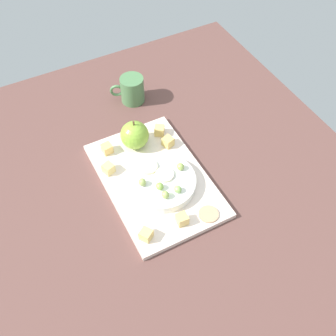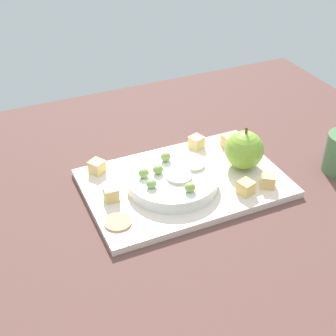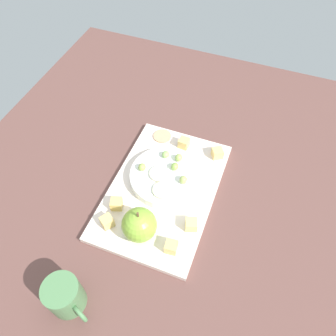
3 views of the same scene
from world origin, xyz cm
name	(u,v)px [view 2 (image 2 of 3)]	position (x,y,z in cm)	size (l,w,h in cm)	color
table	(183,210)	(0.00, 0.00, 2.46)	(113.15, 97.22, 4.93)	brown
platter	(184,183)	(1.96, 3.62, 5.60)	(37.03, 24.28, 1.35)	silver
serving_dish	(172,180)	(-0.75, 3.20, 7.44)	(17.05, 17.05, 2.33)	white
apple_whole	(244,150)	(14.44, 3.20, 10.03)	(7.51, 7.51, 7.51)	#86B438
apple_stem	(246,130)	(14.44, 3.20, 14.39)	(0.50, 0.50, 1.20)	brown
cheese_cube_0	(97,167)	(-12.21, 12.90, 7.54)	(2.53, 2.53, 2.53)	#F3CC71
cheese_cube_1	(229,141)	(15.61, 10.79, 7.54)	(2.53, 2.53, 2.53)	#F1C36C
cheese_cube_2	(196,142)	(9.24, 13.05, 7.54)	(2.53, 2.53, 2.53)	#E7CA75
cheese_cube_3	(111,194)	(-12.41, 3.83, 7.54)	(2.53, 2.53, 2.53)	#E8C36D
cheese_cube_4	(246,188)	(10.33, -4.45, 7.54)	(2.53, 2.53, 2.53)	#F0C969
cheese_cube_5	(268,181)	(15.14, -4.35, 7.54)	(2.53, 2.53, 2.53)	#ECC36E
cracker_0	(118,222)	(-13.52, -2.69, 6.48)	(4.77, 4.77, 0.40)	tan
grape_0	(151,184)	(-5.69, 1.33, 9.40)	(1.99, 1.79, 1.61)	#92C062
grape_1	(158,169)	(-2.96, 4.74, 9.46)	(1.99, 1.79, 1.72)	#8BB44C
grape_2	(163,157)	(-0.46, 7.91, 9.54)	(1.99, 1.79, 1.87)	#9CAF5C
grape_3	(144,173)	(-5.79, 4.70, 9.52)	(1.99, 1.79, 1.83)	#9CB75B
grape_4	(191,187)	(0.21, -2.51, 9.46)	(1.99, 1.79, 1.73)	#97B053
apple_slice_0	(177,177)	(-0.48, 1.90, 8.90)	(4.64, 4.64, 0.60)	beige
apple_slice_1	(193,164)	(4.03, 4.36, 8.90)	(4.64, 4.64, 0.60)	beige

